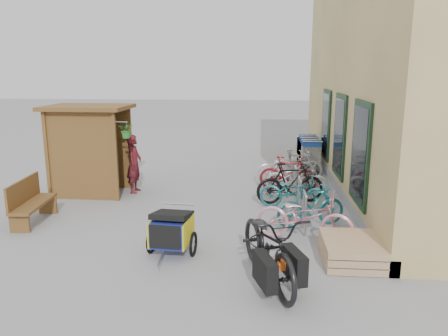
# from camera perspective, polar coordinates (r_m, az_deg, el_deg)

# --- Properties ---
(ground) EXTENTS (80.00, 80.00, 0.00)m
(ground) POSITION_cam_1_polar(r_m,az_deg,el_deg) (9.45, -3.82, -7.89)
(ground) COLOR gray
(building) EXTENTS (6.07, 13.00, 7.00)m
(building) POSITION_cam_1_polar(r_m,az_deg,el_deg) (14.20, 26.62, 12.12)
(building) COLOR tan
(building) RESTS_ON ground
(kiosk) EXTENTS (2.49, 1.65, 2.40)m
(kiosk) POSITION_cam_1_polar(r_m,az_deg,el_deg) (12.26, -17.53, 3.84)
(kiosk) COLOR brown
(kiosk) RESTS_ON ground
(bike_rack) EXTENTS (0.05, 5.35, 0.86)m
(bike_rack) POSITION_cam_1_polar(r_m,az_deg,el_deg) (11.53, 9.33, -1.52)
(bike_rack) COLOR #A5A8AD
(bike_rack) RESTS_ON ground
(pallet_stack) EXTENTS (1.00, 1.20, 0.40)m
(pallet_stack) POSITION_cam_1_polar(r_m,az_deg,el_deg) (8.14, 16.31, -10.29)
(pallet_stack) COLOR tan
(pallet_stack) RESTS_ON ground
(bench) EXTENTS (0.59, 1.58, 0.98)m
(bench) POSITION_cam_1_polar(r_m,az_deg,el_deg) (10.54, -24.03, -3.93)
(bench) COLOR brown
(bench) RESTS_ON ground
(shopping_carts) EXTENTS (0.63, 2.51, 1.13)m
(shopping_carts) POSITION_cam_1_polar(r_m,az_deg,el_deg) (15.30, 10.88, 2.49)
(shopping_carts) COLOR silver
(shopping_carts) RESTS_ON ground
(child_trailer) EXTENTS (0.90, 1.48, 0.86)m
(child_trailer) POSITION_cam_1_polar(r_m,az_deg,el_deg) (8.11, -6.85, -7.92)
(child_trailer) COLOR navy
(child_trailer) RESTS_ON ground
(cargo_bike) EXTENTS (1.50, 2.44, 1.21)m
(cargo_bike) POSITION_cam_1_polar(r_m,az_deg,el_deg) (7.04, 5.91, -10.12)
(cargo_bike) COLOR black
(cargo_bike) RESTS_ON ground
(person_kiosk) EXTENTS (0.41, 0.60, 1.61)m
(person_kiosk) POSITION_cam_1_polar(r_m,az_deg,el_deg) (12.20, -11.65, 0.56)
(person_kiosk) COLOR maroon
(person_kiosk) RESTS_ON ground
(bike_0) EXTENTS (2.03, 1.17, 1.01)m
(bike_0) POSITION_cam_1_polar(r_m,az_deg,el_deg) (8.76, 10.50, -6.27)
(bike_0) COLOR pink
(bike_0) RESTS_ON ground
(bike_1) EXTENTS (1.61, 0.92, 0.93)m
(bike_1) POSITION_cam_1_polar(r_m,az_deg,el_deg) (9.59, 11.28, -4.86)
(bike_1) COLOR #1B686E
(bike_1) RESTS_ON ground
(bike_2) EXTENTS (1.72, 0.84, 0.87)m
(bike_2) POSITION_cam_1_polar(r_m,az_deg,el_deg) (10.74, 9.07, -3.03)
(bike_2) COLOR #1B686E
(bike_2) RESTS_ON ground
(bike_3) EXTENTS (1.83, 0.94, 1.06)m
(bike_3) POSITION_cam_1_polar(r_m,az_deg,el_deg) (11.13, 8.66, -1.95)
(bike_3) COLOR black
(bike_3) RESTS_ON ground
(bike_4) EXTENTS (1.80, 0.97, 0.90)m
(bike_4) POSITION_cam_1_polar(r_m,az_deg,el_deg) (11.96, 9.56, -1.34)
(bike_4) COLOR beige
(bike_4) RESTS_ON ground
(bike_5) EXTENTS (1.67, 0.72, 0.97)m
(bike_5) POSITION_cam_1_polar(r_m,az_deg,el_deg) (12.30, 8.40, -0.73)
(bike_5) COLOR maroon
(bike_5) RESTS_ON ground
(bike_6) EXTENTS (1.88, 0.97, 0.94)m
(bike_6) POSITION_cam_1_polar(r_m,az_deg,el_deg) (13.16, 8.11, 0.10)
(bike_6) COLOR beige
(bike_6) RESTS_ON ground
(bike_7) EXTENTS (1.61, 0.52, 0.96)m
(bike_7) POSITION_cam_1_polar(r_m,az_deg,el_deg) (13.49, 9.44, 0.40)
(bike_7) COLOR #ABACB0
(bike_7) RESTS_ON ground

